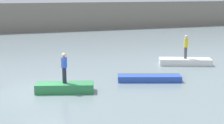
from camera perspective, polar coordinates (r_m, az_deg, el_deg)
ground_plane at (r=17.67m, az=-11.83°, el=-5.30°), size 120.00×120.00×0.00m
embankment_wall at (r=44.74m, az=-16.18°, el=7.61°), size 80.00×1.20×3.89m
rowboat_green at (r=17.46m, az=-8.42°, el=-4.53°), size 3.24×1.80×0.50m
rowboat_blue at (r=19.51m, az=6.66°, el=-2.86°), size 3.90×2.06×0.37m
rowboat_white at (r=24.29m, az=12.91°, el=0.06°), size 3.93×2.41×0.47m
person_blue_shirt at (r=17.16m, az=-8.54°, el=-0.79°), size 0.32×0.32×1.65m
person_yellow_shirt at (r=24.06m, az=13.05°, el=2.90°), size 0.32×0.32×1.75m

